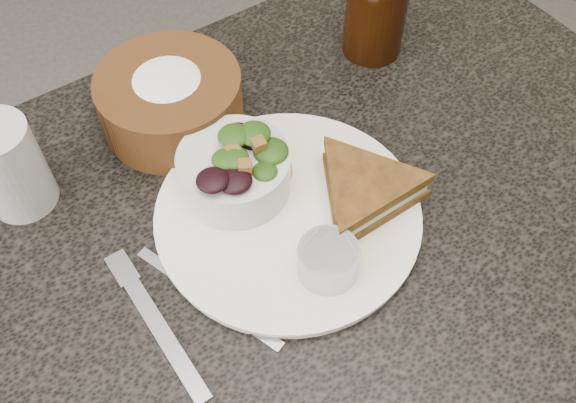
% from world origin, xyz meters
% --- Properties ---
extents(dining_table, '(1.00, 0.70, 0.75)m').
position_xyz_m(dining_table, '(0.00, 0.00, 0.38)').
color(dining_table, black).
rests_on(dining_table, floor).
extents(dinner_plate, '(0.28, 0.28, 0.01)m').
position_xyz_m(dinner_plate, '(0.01, 0.02, 0.76)').
color(dinner_plate, white).
rests_on(dinner_plate, dining_table).
extents(sandwich, '(0.15, 0.15, 0.04)m').
position_xyz_m(sandwich, '(0.08, -0.01, 0.78)').
color(sandwich, brown).
rests_on(sandwich, dinner_plate).
extents(salad_bowl, '(0.15, 0.15, 0.07)m').
position_xyz_m(salad_bowl, '(-0.02, 0.08, 0.80)').
color(salad_bowl, '#BCC2BF').
rests_on(salad_bowl, dinner_plate).
extents(dressing_ramekin, '(0.08, 0.08, 0.04)m').
position_xyz_m(dressing_ramekin, '(-0.00, -0.06, 0.78)').
color(dressing_ramekin, '#A2A6AF').
rests_on(dressing_ramekin, dinner_plate).
extents(orange_wedge, '(0.08, 0.08, 0.03)m').
position_xyz_m(orange_wedge, '(0.01, 0.08, 0.78)').
color(orange_wedge, orange).
rests_on(orange_wedge, dinner_plate).
extents(fork, '(0.02, 0.17, 0.00)m').
position_xyz_m(fork, '(-0.17, -0.02, 0.75)').
color(fork, '#90949E').
rests_on(fork, dining_table).
extents(knife, '(0.07, 0.17, 0.00)m').
position_xyz_m(knife, '(-0.11, -0.01, 0.75)').
color(knife, '#A2A6B0').
rests_on(knife, dining_table).
extents(bread_basket, '(0.20, 0.20, 0.09)m').
position_xyz_m(bread_basket, '(-0.03, 0.22, 0.80)').
color(bread_basket, '#4D3016').
rests_on(bread_basket, dining_table).
extents(cola_glass, '(0.10, 0.10, 0.13)m').
position_xyz_m(cola_glass, '(0.25, 0.19, 0.82)').
color(cola_glass, black).
rests_on(cola_glass, dining_table).
extents(water_glass, '(0.09, 0.09, 0.11)m').
position_xyz_m(water_glass, '(-0.22, 0.21, 0.80)').
color(water_glass, '#B0B6BA').
rests_on(water_glass, dining_table).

